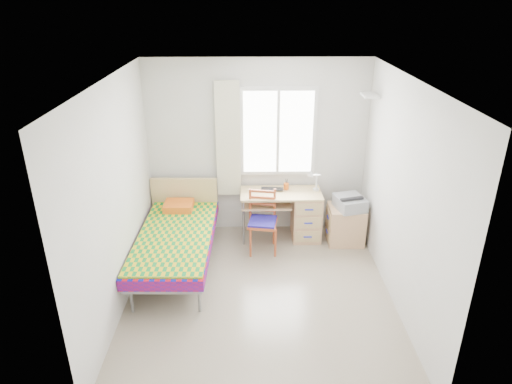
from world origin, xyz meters
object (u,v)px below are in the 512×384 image
printer (350,202)px  chair (263,217)px  bed (176,237)px  cabinet (345,225)px  desk (301,213)px

printer → chair: bearing=172.3°
bed → printer: bed is taller
cabinet → printer: printer is taller
bed → desk: bed is taller
bed → cabinet: bearing=15.2°
bed → printer: (2.41, 0.56, 0.22)m
chair → printer: (1.24, 0.15, 0.15)m
chair → cabinet: 1.25m
bed → chair: (1.16, 0.41, 0.07)m
printer → bed: bearing=178.5°
bed → desk: bearing=24.2°
cabinet → chair: bearing=-170.7°
desk → chair: chair is taller
bed → desk: size_ratio=1.76×
bed → printer: 2.48m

